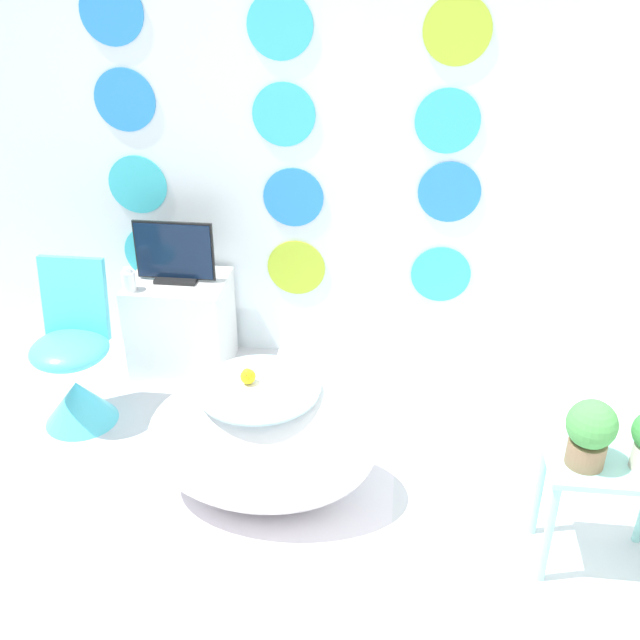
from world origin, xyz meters
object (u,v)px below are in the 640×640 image
Objects in this scene: tv at (174,255)px; potted_plant_left at (590,431)px; bathtub at (261,441)px; vase at (129,280)px; chair at (75,374)px.

potted_plant_left is at bearing -33.21° from tv.
bathtub is 1.18m from vase.
chair is at bearing -124.31° from tv.
tv is at bearing 122.41° from bathtub.
potted_plant_left is at bearing -16.75° from chair.
vase is at bearing -145.45° from tv.
vase is (-0.20, -0.14, -0.09)m from tv.
tv is at bearing 146.79° from potted_plant_left.
bathtub is 7.55× the size of vase.
bathtub is 1.06m from chair.
chair is at bearing -112.40° from vase.
bathtub is at bearing -23.85° from chair.
tv is (-0.61, 0.95, 0.37)m from bathtub.
vase is 2.25m from potted_plant_left.
bathtub is 1.25m from potted_plant_left.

